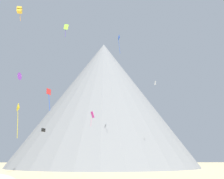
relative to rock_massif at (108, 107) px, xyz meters
The scene contains 10 objects.
rock_massif is the anchor object (origin of this frame).
kite_yellow_low 72.32m from the rock_massif, 103.89° to the right, with size 0.66×1.47×5.80m.
kite_gold_high 59.77m from the rock_massif, 113.21° to the right, with size 1.20×1.27×3.55m.
kite_red_low 77.93m from the rock_massif, 98.19° to the right, with size 0.59×0.92×3.26m.
kite_black_low 54.00m from the rock_massif, 108.35° to the right, with size 1.07×1.05×0.85m.
kite_white_mid 37.63m from the rock_massif, 70.10° to the right, with size 0.43×0.70×1.17m.
kite_blue_high 41.81m from the rock_massif, 87.06° to the right, with size 1.01×1.75×5.80m.
kite_violet_high 46.17m from the rock_massif, 124.32° to the right, with size 0.92×2.13×2.14m.
kite_magenta_low 56.19m from the rock_massif, 95.28° to the right, with size 0.91×0.67×3.26m.
kite_lime_high 61.58m from the rock_massif, 100.17° to the right, with size 1.04×0.26×3.01m.
Camera 1 is at (-0.83, -24.47, 4.05)m, focal length 47.63 mm.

